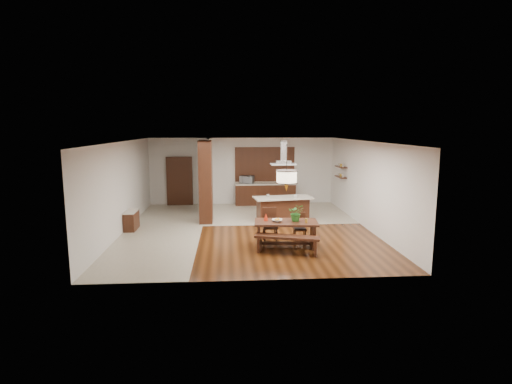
{
  "coord_description": "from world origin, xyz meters",
  "views": [
    {
      "loc": [
        -0.62,
        -12.89,
        3.35
      ],
      "look_at": [
        0.3,
        0.0,
        1.25
      ],
      "focal_mm": 28.0,
      "sensor_mm": 36.0,
      "label": 1
    }
  ],
  "objects": [
    {
      "name": "dining_bench",
      "position": [
        0.95,
        -2.66,
        0.24
      ],
      "size": [
        1.77,
        0.86,
        0.49
      ],
      "primitive_type": null,
      "rotation": [
        0.0,
        0.0,
        -0.29
      ],
      "color": "black",
      "rests_on": "ground"
    },
    {
      "name": "dining_table",
      "position": [
        1.0,
        -2.03,
        0.54
      ],
      "size": [
        1.83,
        1.03,
        0.73
      ],
      "rotation": [
        0.0,
        0.0,
        -0.09
      ],
      "color": "black",
      "rests_on": "ground"
    },
    {
      "name": "pendant_lantern",
      "position": [
        1.0,
        -2.03,
        2.25
      ],
      "size": [
        0.64,
        0.64,
        1.31
      ],
      "primitive_type": null,
      "color": "#FFE7C3",
      "rests_on": "room_shell"
    },
    {
      "name": "fruit_bowl",
      "position": [
        0.75,
        -2.05,
        0.77
      ],
      "size": [
        0.34,
        0.34,
        0.07
      ],
      "primitive_type": "imported",
      "rotation": [
        0.0,
        0.0,
        -0.15
      ],
      "color": "beige",
      "rests_on": "dining_table"
    },
    {
      "name": "tile_hallway",
      "position": [
        -2.75,
        0.0,
        0.01
      ],
      "size": [
        2.5,
        9.0,
        0.01
      ],
      "primitive_type": "cube",
      "color": "#BCB39D",
      "rests_on": "ground"
    },
    {
      "name": "dining_chair_left",
      "position": [
        0.61,
        -1.46,
        0.49
      ],
      "size": [
        0.45,
        0.45,
        0.99
      ],
      "primitive_type": null,
      "rotation": [
        0.0,
        0.0,
        0.03
      ],
      "color": "black",
      "rests_on": "ground"
    },
    {
      "name": "shelf_upper",
      "position": [
        3.87,
        2.6,
        1.8
      ],
      "size": [
        0.26,
        0.9,
        0.04
      ],
      "primitive_type": "cube",
      "color": "black",
      "rests_on": "room_shell"
    },
    {
      "name": "rear_counter",
      "position": [
        1.0,
        4.2,
        0.48
      ],
      "size": [
        2.6,
        0.62,
        0.95
      ],
      "color": "black",
      "rests_on": "ground"
    },
    {
      "name": "kitchen_window",
      "position": [
        1.0,
        4.46,
        1.75
      ],
      "size": [
        2.6,
        0.08,
        1.5
      ],
      "primitive_type": "cube",
      "color": "#A66031",
      "rests_on": "room_shell"
    },
    {
      "name": "kitchen_island",
      "position": [
        1.36,
        1.21,
        0.44
      ],
      "size": [
        2.2,
        1.2,
        0.86
      ],
      "rotation": [
        0.0,
        0.0,
        0.15
      ],
      "color": "black",
      "rests_on": "ground"
    },
    {
      "name": "gold_ornament",
      "position": [
        1.54,
        -2.21,
        0.79
      ],
      "size": [
        0.08,
        0.08,
        0.11
      ],
      "primitive_type": "cylinder",
      "rotation": [
        0.0,
        0.0,
        0.04
      ],
      "color": "gold",
      "rests_on": "dining_table"
    },
    {
      "name": "shelf_lower",
      "position": [
        3.87,
        2.6,
        1.4
      ],
      "size": [
        0.26,
        0.9,
        0.04
      ],
      "primitive_type": "cube",
      "color": "black",
      "rests_on": "room_shell"
    },
    {
      "name": "tile_kitchen",
      "position": [
        1.25,
        2.5,
        0.01
      ],
      "size": [
        5.5,
        4.0,
        0.01
      ],
      "primitive_type": "cube",
      "color": "#BCB39D",
      "rests_on": "ground"
    },
    {
      "name": "dining_chair_right",
      "position": [
        1.49,
        -1.53,
        0.42
      ],
      "size": [
        0.39,
        0.39,
        0.85
      ],
      "primitive_type": null,
      "rotation": [
        0.0,
        0.0,
        -0.04
      ],
      "color": "black",
      "rests_on": "ground"
    },
    {
      "name": "partition_pier",
      "position": [
        -1.4,
        1.2,
        1.45
      ],
      "size": [
        0.45,
        1.0,
        2.9
      ],
      "primitive_type": "cube",
      "color": "black",
      "rests_on": "ground"
    },
    {
      "name": "partition_stub",
      "position": [
        -1.4,
        3.3,
        1.45
      ],
      "size": [
        0.18,
        2.4,
        2.9
      ],
      "primitive_type": "cube",
      "color": "silver",
      "rests_on": "ground"
    },
    {
      "name": "room_shell",
      "position": [
        0.0,
        0.0,
        2.06
      ],
      "size": [
        9.0,
        9.04,
        2.92
      ],
      "color": "#381B0A",
      "rests_on": "ground"
    },
    {
      "name": "hallway_console",
      "position": [
        -3.81,
        0.2,
        0.32
      ],
      "size": [
        0.37,
        0.88,
        0.63
      ],
      "primitive_type": "cube",
      "color": "black",
      "rests_on": "ground"
    },
    {
      "name": "napkin_cone",
      "position": [
        0.45,
        -1.88,
        0.84
      ],
      "size": [
        0.14,
        0.14,
        0.21
      ],
      "primitive_type": "cone",
      "rotation": [
        0.0,
        0.0,
        -0.08
      ],
      "color": "red",
      "rests_on": "dining_table"
    },
    {
      "name": "island_cup",
      "position": [
        1.8,
        1.07,
        0.91
      ],
      "size": [
        0.15,
        0.15,
        0.1
      ],
      "primitive_type": "imported",
      "rotation": [
        0.0,
        0.0,
        0.2
      ],
      "color": "silver",
      "rests_on": "kitchen_island"
    },
    {
      "name": "soffit_band",
      "position": [
        0.0,
        0.0,
        2.88
      ],
      "size": [
        8.0,
        9.0,
        0.02
      ],
      "primitive_type": "cube",
      "color": "#411B10",
      "rests_on": "room_shell"
    },
    {
      "name": "range_hood",
      "position": [
        1.36,
        1.21,
        2.46
      ],
      "size": [
        0.9,
        0.55,
        0.87
      ],
      "primitive_type": null,
      "color": "silver",
      "rests_on": "room_shell"
    },
    {
      "name": "hallway_doorway",
      "position": [
        -2.7,
        4.4,
        1.05
      ],
      "size": [
        1.1,
        0.2,
        2.1
      ],
      "primitive_type": "cube",
      "color": "black",
      "rests_on": "ground"
    },
    {
      "name": "foliage_plant",
      "position": [
        1.29,
        -2.01,
        0.97
      ],
      "size": [
        0.46,
        0.41,
        0.48
      ],
      "primitive_type": "imported",
      "rotation": [
        0.0,
        0.0,
        -0.09
      ],
      "color": "#296E24",
      "rests_on": "dining_table"
    },
    {
      "name": "microwave",
      "position": [
        0.2,
        4.24,
        1.11
      ],
      "size": [
        0.68,
        0.56,
        0.32
      ],
      "primitive_type": "imported",
      "rotation": [
        0.0,
        0.0,
        -0.32
      ],
      "color": "silver",
      "rests_on": "rear_counter"
    }
  ]
}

